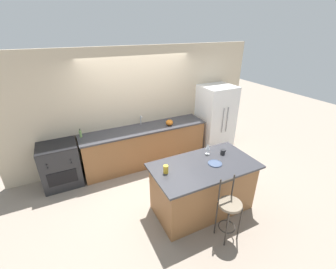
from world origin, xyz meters
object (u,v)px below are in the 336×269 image
object	(u,v)px
tumbler_cup	(166,169)
refrigerator	(215,118)
dinner_plate	(215,163)
coffee_mug	(223,152)
wine_glass	(208,147)
oven_range	(61,165)
soap_bottle	(81,134)
bar_stool_near	(229,209)
pumpkin_decoration	(169,123)

from	to	relation	value
tumbler_cup	refrigerator	bearing A→B (deg)	37.45
dinner_plate	tumbler_cup	xyz separation A→B (m)	(-0.86, 0.14, 0.06)
coffee_mug	dinner_plate	bearing A→B (deg)	-148.13
refrigerator	wine_glass	distance (m)	2.09
oven_range	coffee_mug	world-z (taller)	coffee_mug
soap_bottle	coffee_mug	bearing A→B (deg)	-40.20
wine_glass	refrigerator	bearing A→B (deg)	49.04
soap_bottle	wine_glass	bearing A→B (deg)	-41.64
dinner_plate	bar_stool_near	bearing A→B (deg)	-105.58
dinner_plate	tumbler_cup	world-z (taller)	tumbler_cup
bar_stool_near	soap_bottle	world-z (taller)	soap_bottle
pumpkin_decoration	dinner_plate	bearing A→B (deg)	-91.53
wine_glass	tumbler_cup	xyz separation A→B (m)	(-0.94, -0.19, -0.09)
wine_glass	oven_range	bearing A→B (deg)	146.72
dinner_plate	tumbler_cup	distance (m)	0.88
bar_stool_near	coffee_mug	world-z (taller)	bar_stool_near
refrigerator	soap_bottle	distance (m)	3.36
dinner_plate	coffee_mug	world-z (taller)	coffee_mug
pumpkin_decoration	tumbler_cup	bearing A→B (deg)	-118.23
bar_stool_near	pumpkin_decoration	world-z (taller)	pumpkin_decoration
dinner_plate	wine_glass	size ratio (longest dim) A/B	1.11
dinner_plate	pumpkin_decoration	bearing A→B (deg)	88.47
bar_stool_near	tumbler_cup	size ratio (longest dim) A/B	8.02
bar_stool_near	tumbler_cup	xyz separation A→B (m)	(-0.68, 0.78, 0.45)
refrigerator	wine_glass	world-z (taller)	refrigerator
oven_range	pumpkin_decoration	bearing A→B (deg)	-2.88
pumpkin_decoration	soap_bottle	distance (m)	1.98
refrigerator	dinner_plate	size ratio (longest dim) A/B	7.14
coffee_mug	wine_glass	bearing A→B (deg)	153.42
refrigerator	tumbler_cup	bearing A→B (deg)	-142.55
wine_glass	coffee_mug	distance (m)	0.30
oven_range	tumbler_cup	bearing A→B (deg)	-49.61
dinner_plate	oven_range	bearing A→B (deg)	140.94
refrigerator	soap_bottle	size ratio (longest dim) A/B	9.07
refrigerator	oven_range	xyz separation A→B (m)	(-3.85, 0.07, -0.39)
oven_range	soap_bottle	size ratio (longest dim) A/B	4.92
refrigerator	wine_glass	size ratio (longest dim) A/B	7.95
wine_glass	coffee_mug	world-z (taller)	wine_glass
soap_bottle	pumpkin_decoration	bearing A→B (deg)	-7.50
oven_range	dinner_plate	size ratio (longest dim) A/B	3.87
bar_stool_near	pumpkin_decoration	bearing A→B (deg)	84.72
refrigerator	soap_bottle	world-z (taller)	refrigerator
coffee_mug	tumbler_cup	distance (m)	1.19
coffee_mug	soap_bottle	xyz separation A→B (m)	(-2.24, 1.89, 0.03)
refrigerator	wine_glass	bearing A→B (deg)	-130.96
oven_range	soap_bottle	xyz separation A→B (m)	(0.50, 0.14, 0.55)
bar_stool_near	tumbler_cup	bearing A→B (deg)	131.08
bar_stool_near	dinner_plate	size ratio (longest dim) A/B	4.48
dinner_plate	soap_bottle	world-z (taller)	soap_bottle
dinner_plate	wine_glass	bearing A→B (deg)	77.72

